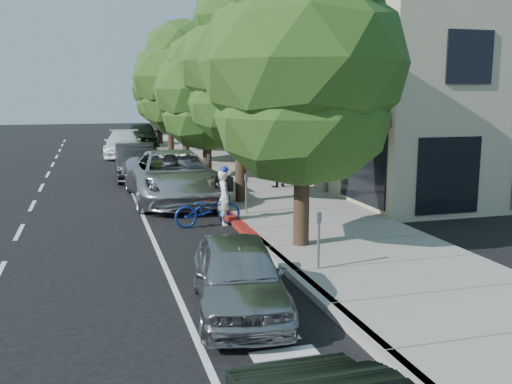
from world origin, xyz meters
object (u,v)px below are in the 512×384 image
object	(u,v)px
street_tree_3	(184,79)
dark_sedan	(135,162)
street_tree_4	(170,87)
street_tree_5	(159,90)
dark_suv_far	(142,135)
street_tree_0	(303,67)
street_tree_1	(240,66)
street_tree_2	(206,91)
bicycle	(208,209)
white_pickup	(123,144)
silver_suv	(173,176)
pedestrian	(276,168)
cyclist	(224,198)
near_car_a	(239,275)

from	to	relation	value
street_tree_3	dark_sedan	distance (m)	6.86
street_tree_3	street_tree_4	size ratio (longest dim) A/B	1.13
street_tree_5	dark_suv_far	xyz separation A→B (m)	(-1.40, -1.03, -3.19)
street_tree_0	street_tree_1	distance (m)	6.01
dark_sedan	street_tree_2	bearing A→B (deg)	-20.19
dark_suv_far	bicycle	bearing A→B (deg)	-88.73
white_pickup	silver_suv	bearing A→B (deg)	-81.69
street_tree_4	pedestrian	bearing A→B (deg)	-82.10
street_tree_1	street_tree_3	xyz separation A→B (m)	(-0.00, 12.00, -0.20)
street_tree_3	cyclist	bearing A→B (deg)	-94.76
street_tree_3	dark_suv_far	world-z (taller)	street_tree_3
street_tree_4	street_tree_5	size ratio (longest dim) A/B	1.04
street_tree_3	white_pickup	size ratio (longest dim) A/B	1.45
bicycle	pedestrian	xyz separation A→B (m)	(3.91, 5.40, 0.41)
silver_suv	near_car_a	distance (m)	11.01
pedestrian	white_pickup	bearing A→B (deg)	-92.92
cyclist	dark_suv_far	distance (m)	25.69
street_tree_0	dark_suv_far	xyz separation A→B (m)	(-1.40, 28.97, -3.64)
dark_suv_far	pedestrian	distance (m)	20.70
street_tree_2	silver_suv	distance (m)	5.86
cyclist	silver_suv	world-z (taller)	silver_suv
street_tree_2	white_pickup	distance (m)	11.87
street_tree_1	white_pickup	xyz separation A→B (m)	(-3.10, 17.00, -4.04)
street_tree_2	white_pickup	size ratio (longest dim) A/B	1.24
cyclist	bicycle	world-z (taller)	cyclist
street_tree_3	pedestrian	distance (m)	10.35
street_tree_1	dark_suv_far	distance (m)	23.34
street_tree_3	cyclist	size ratio (longest dim) A/B	4.69
street_tree_3	near_car_a	world-z (taller)	street_tree_3
cyclist	street_tree_5	bearing A→B (deg)	4.71
street_tree_2	pedestrian	xyz separation A→B (m)	(2.14, -3.43, -3.04)
street_tree_3	silver_suv	world-z (taller)	street_tree_3
street_tree_5	silver_suv	distance (m)	22.82
street_tree_3	white_pickup	xyz separation A→B (m)	(-3.10, 5.00, -3.84)
street_tree_2	bicycle	xyz separation A→B (m)	(-1.77, -8.83, -3.45)
street_tree_0	silver_suv	bearing A→B (deg)	106.10
street_tree_0	dark_sedan	bearing A→B (deg)	103.20
street_tree_1	pedestrian	xyz separation A→B (m)	(2.14, 2.57, -3.89)
cyclist	near_car_a	distance (m)	6.91
street_tree_4	pedestrian	xyz separation A→B (m)	(2.14, -15.43, -3.36)
street_tree_2	street_tree_3	distance (m)	6.03
street_tree_1	street_tree_3	size ratio (longest dim) A/B	0.98
street_tree_5	white_pickup	bearing A→B (deg)	-113.89
white_pickup	dark_suv_far	bearing A→B (deg)	78.96
street_tree_5	dark_sedan	distance (m)	17.38
cyclist	silver_suv	distance (m)	4.33
street_tree_0	street_tree_5	bearing A→B (deg)	90.00
street_tree_4	pedestrian	size ratio (longest dim) A/B	4.41
street_tree_2	street_tree_5	distance (m)	18.00
white_pickup	near_car_a	xyz separation A→B (m)	(0.57, -26.50, -0.11)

